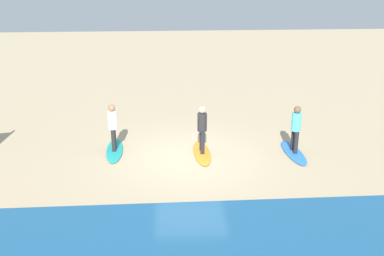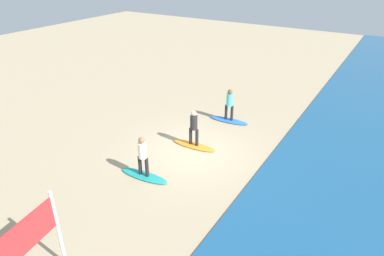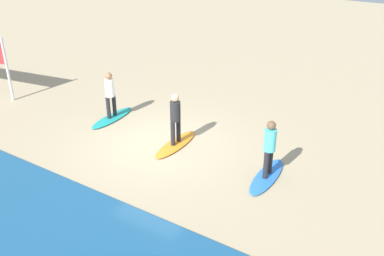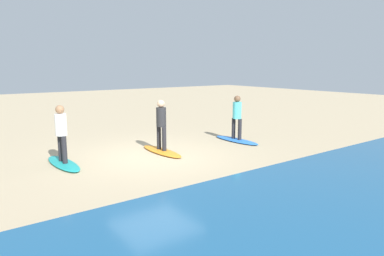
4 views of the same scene
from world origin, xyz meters
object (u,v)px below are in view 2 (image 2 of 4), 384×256
surfboard_orange (194,145)px  surfer_orange (194,126)px  surfboard_blue (229,120)px  surfer_blue (229,102)px  surfboard_teal (144,176)px  surfer_teal (143,154)px

surfboard_orange → surfer_orange: size_ratio=1.28×
surfboard_blue → surfboard_orange: same height
surfer_orange → surfboard_blue: bearing=176.7°
surfer_blue → surfboard_teal: 6.32m
surfboard_orange → surfer_blue: bearing=85.0°
surfer_blue → surfer_orange: (3.18, -0.18, 0.00)m
surfer_orange → surfboard_teal: bearing=-7.6°
surfer_blue → surfboard_teal: (6.22, -0.59, -0.99)m
surfer_orange → surfer_teal: size_ratio=1.00×
surfboard_blue → surfboard_orange: (3.18, -0.18, 0.00)m
surfboard_orange → surfer_orange: (-0.00, 0.00, 0.99)m
surfer_blue → surfboard_blue: bearing=180.0°
surfboard_teal → surfboard_orange: bearing=79.4°
surfer_blue → surfboard_orange: 3.33m
surfboard_orange → surfer_teal: 3.22m
surfboard_teal → surfer_teal: size_ratio=1.28×
surfboard_orange → surfer_teal: (3.04, -0.41, 0.99)m
surfboard_blue → surfer_orange: 3.33m
surfboard_blue → surfboard_teal: (6.22, -0.59, 0.00)m
surfboard_teal → surfer_teal: bearing=-0.0°
surfboard_orange → surfboard_teal: same height
surfboard_blue → surfer_teal: bearing=-98.4°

